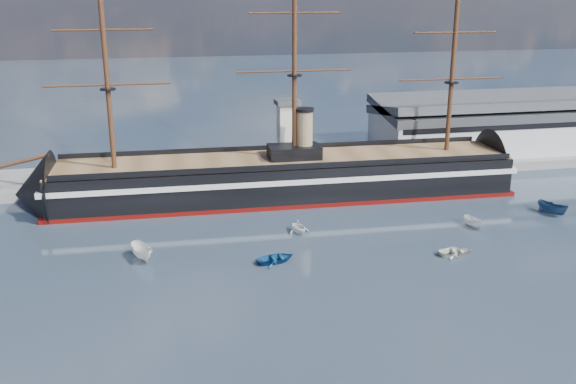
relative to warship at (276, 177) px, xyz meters
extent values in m
plane|color=#213246|center=(2.18, -20.00, -4.04)|extent=(600.00, 600.00, 0.00)
cube|color=slate|center=(12.18, 16.00, -4.04)|extent=(180.00, 18.00, 2.00)
cube|color=#B7BABC|center=(60.18, 20.00, 2.96)|extent=(62.00, 20.00, 10.00)
cube|color=#3F4247|center=(60.18, 20.00, 8.56)|extent=(63.00, 21.00, 2.00)
cube|color=silver|center=(5.18, 13.00, 4.96)|extent=(4.00, 4.00, 14.00)
cube|color=#3F4247|center=(5.18, 13.00, 12.46)|extent=(5.00, 5.00, 1.00)
cube|color=black|center=(1.73, 0.00, -0.04)|extent=(88.40, 18.40, 7.00)
cube|color=silver|center=(1.73, 0.00, 1.16)|extent=(90.41, 18.69, 1.00)
cube|color=#540906|center=(1.73, 0.00, -3.69)|extent=(90.41, 18.65, 0.90)
cone|color=black|center=(-44.77, 0.00, -0.34)|extent=(14.42, 16.06, 15.68)
cone|color=black|center=(48.23, 0.00, -0.34)|extent=(11.42, 15.97, 15.68)
cube|color=brown|center=(1.73, 0.00, 3.56)|extent=(88.37, 17.12, 0.40)
cube|color=black|center=(3.73, 0.00, 4.96)|extent=(10.16, 6.27, 2.50)
cylinder|color=#997E5A|center=(5.73, 0.00, 8.46)|extent=(3.20, 3.20, 9.00)
cylinder|color=#381E0F|center=(-30.27, 0.00, 22.76)|extent=(0.90, 0.90, 38.00)
cylinder|color=#381E0F|center=(3.73, 0.00, 24.76)|extent=(0.90, 0.90, 42.00)
cylinder|color=#381E0F|center=(35.73, 0.00, 21.76)|extent=(0.90, 0.90, 36.00)
imported|color=white|center=(-25.63, -25.98, -4.04)|extent=(7.88, 4.97, 2.96)
imported|color=#154D89|center=(-6.05, -31.03, -4.04)|extent=(2.30, 3.89, 1.70)
imported|color=silver|center=(30.18, -23.70, -4.04)|extent=(5.91, 3.29, 2.24)
imported|color=white|center=(0.02, -19.88, -4.04)|extent=(7.32, 4.72, 2.48)
imported|color=silver|center=(21.73, -34.22, -4.04)|extent=(1.38, 3.40, 1.58)
imported|color=navy|center=(47.35, -20.48, -4.04)|extent=(7.46, 5.15, 2.81)
camera|label=1|loc=(-22.81, -118.20, 35.20)|focal=40.00mm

